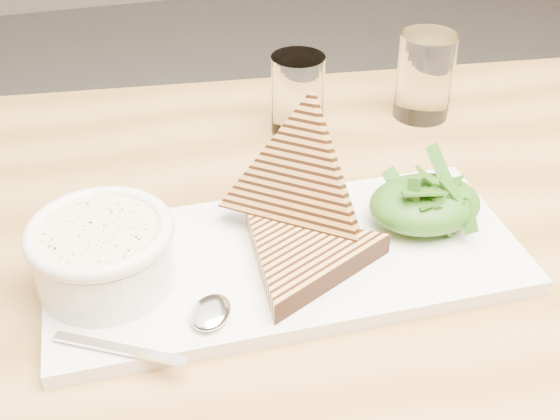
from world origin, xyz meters
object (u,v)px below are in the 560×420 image
object	(u,v)px
soup_bowl	(105,260)
glass_near	(298,95)
platter	(286,259)
table_top	(372,287)
glass_far	(425,76)

from	to	relation	value
soup_bowl	glass_near	bearing A→B (deg)	43.88
platter	soup_bowl	bearing A→B (deg)	178.03
table_top	platter	size ratio (longest dim) A/B	2.94
platter	glass_far	world-z (taller)	glass_far
platter	soup_bowl	xyz separation A→B (m)	(-0.16, 0.01, 0.03)
glass_far	platter	bearing A→B (deg)	-136.06
soup_bowl	glass_far	distance (m)	0.47
soup_bowl	glass_near	xyz separation A→B (m)	(0.25, 0.24, 0.01)
table_top	platter	xyz separation A→B (m)	(-0.08, 0.03, 0.03)
table_top	soup_bowl	distance (m)	0.25
platter	soup_bowl	world-z (taller)	soup_bowl
platter	glass_far	size ratio (longest dim) A/B	4.07
soup_bowl	table_top	bearing A→B (deg)	-8.72
soup_bowl	glass_far	world-z (taller)	glass_far
platter	glass_far	xyz separation A→B (m)	(0.25, 0.24, 0.05)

